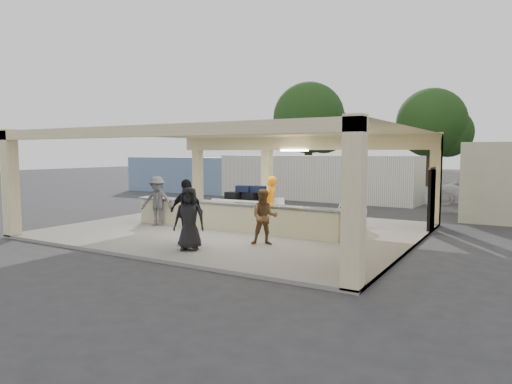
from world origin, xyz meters
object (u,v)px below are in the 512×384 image
Objects in this scene: baggage_counter at (231,216)px; car_dark at (492,189)px; passenger_d at (189,219)px; luggage_cart at (248,202)px; baggage_handler at (270,203)px; drum_fan at (352,212)px; container_white at (315,178)px; passenger_b at (186,212)px; passenger_c at (157,201)px; passenger_a at (264,217)px; container_blue at (188,175)px; car_white_a at (487,193)px.

car_dark reaches higher than baggage_counter.
passenger_d reaches higher than baggage_counter.
luggage_cart reaches higher than baggage_counter.
luggage_cart is at bearing -129.06° from baggage_handler.
drum_fan is 0.09× the size of container_white.
passenger_b is at bearing -18.33° from baggage_handler.
baggage_handler is 1.02× the size of passenger_c.
baggage_counter is 4.47× the size of passenger_c.
luggage_cart is 1.50× the size of passenger_a.
baggage_handler is at bearing -71.36° from container_white.
passenger_c is 15.40m from container_blue.
container_blue is (-9.72, 0.25, -0.09)m from container_white.
container_white reaches higher than passenger_a.
container_white is at bearing 64.06° from passenger_c.
luggage_cart is at bearing 79.67° from passenger_d.
container_white is at bearing -167.76° from baggage_handler.
passenger_b reaches higher than baggage_counter.
passenger_c is 17.12m from car_white_a.
passenger_c is 0.15× the size of container_white.
container_white reaches higher than luggage_cart.
baggage_counter is 0.68× the size of container_white.
car_dark reaches higher than drum_fan.
passenger_b reaches higher than passenger_c.
car_white_a is at bearing 42.70° from passenger_a.
passenger_b reaches higher than passenger_a.
passenger_a is at bearing 176.28° from car_dark.
luggage_cart is 15.08m from container_blue.
drum_fan is 0.62× the size of passenger_d.
luggage_cart is 2.06m from baggage_handler.
passenger_c is at bearing 142.92° from passenger_b.
passenger_a is 0.14× the size of container_white.
baggage_counter is 2.09m from luggage_cart.
passenger_d is (-1.43, -1.69, 0.06)m from passenger_a.
drum_fan is 7.14m from passenger_c.
baggage_counter is 15.15m from car_white_a.
passenger_c is 18.82m from car_dark.
container_blue is (-18.90, -3.19, 0.48)m from car_dark.
baggage_counter is at bearing 157.89° from car_white_a.
luggage_cart is at bearing 151.94° from car_white_a.
container_white reaches higher than drum_fan.
baggage_counter is 5.02× the size of passenger_a.
passenger_c is at bearing -148.83° from drum_fan.
passenger_d is (-2.66, -5.94, 0.30)m from drum_fan.
drum_fan is 13.19m from car_dark.
container_blue is (-11.14, 10.16, 0.36)m from luggage_cart.
luggage_cart is at bearing -42.63° from container_blue.
baggage_handler is 1.07× the size of passenger_d.
container_blue is (-18.75, -1.24, 0.52)m from car_white_a.
baggage_handler reaches higher than passenger_c.
baggage_counter is at bearing -11.85° from passenger_c.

